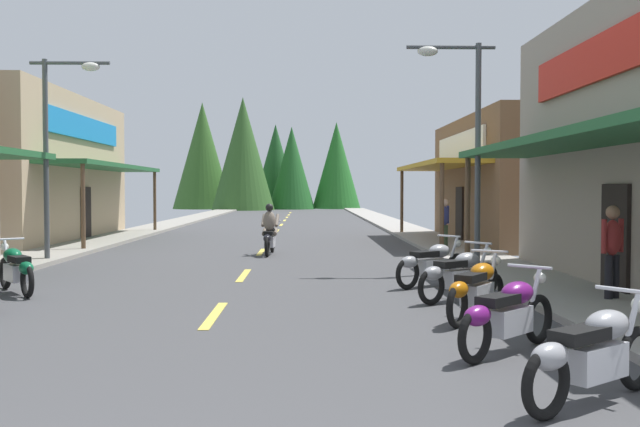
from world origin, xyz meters
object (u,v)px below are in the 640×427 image
(motorcycle_parked_right_1, at_px, (508,314))
(pedestrian_waiting, at_px, (612,247))
(rider_cruising_lead, at_px, (270,233))
(motorcycle_parked_right_4, at_px, (432,263))
(streetlamp_left, at_px, (59,128))
(motorcycle_parked_right_0, at_px, (593,352))
(motorcycle_parked_left_3, at_px, (16,268))
(motorcycle_parked_right_2, at_px, (476,288))
(motorcycle_parked_right_3, at_px, (459,274))
(streetlamp_right, at_px, (464,120))
(pedestrian_by_shop, at_px, (445,221))

(motorcycle_parked_right_1, xyz_separation_m, pedestrian_waiting, (2.81, 3.54, 0.51))
(motorcycle_parked_right_1, relative_size, rider_cruising_lead, 0.75)
(motorcycle_parked_right_4, bearing_deg, streetlamp_left, 113.73)
(motorcycle_parked_right_0, distance_m, motorcycle_parked_left_3, 10.88)
(motorcycle_parked_right_0, relative_size, motorcycle_parked_right_2, 0.99)
(motorcycle_parked_right_3, bearing_deg, streetlamp_right, 39.02)
(motorcycle_parked_right_2, xyz_separation_m, motorcycle_parked_right_4, (-0.01, 3.77, 0.00))
(streetlamp_right, bearing_deg, motorcycle_parked_right_0, -96.19)
(motorcycle_parked_right_3, xyz_separation_m, motorcycle_parked_right_4, (-0.14, 1.91, 0.00))
(streetlamp_right, height_order, motorcycle_parked_right_0, streetlamp_right)
(rider_cruising_lead, bearing_deg, streetlamp_left, 114.39)
(streetlamp_left, height_order, rider_cruising_lead, streetlamp_left)
(pedestrian_by_shop, relative_size, pedestrian_waiting, 0.99)
(streetlamp_left, xyz_separation_m, motorcycle_parked_right_3, (9.46, -6.83, -3.18))
(motorcycle_parked_right_0, relative_size, motorcycle_parked_right_3, 1.02)
(rider_cruising_lead, height_order, pedestrian_by_shop, pedestrian_by_shop)
(motorcycle_parked_right_3, relative_size, pedestrian_by_shop, 1.03)
(motorcycle_parked_right_1, xyz_separation_m, motorcycle_parked_right_2, (0.15, 2.19, 0.00))
(motorcycle_parked_right_3, height_order, pedestrian_by_shop, pedestrian_by_shop)
(motorcycle_parked_left_3, bearing_deg, motorcycle_parked_right_1, -159.70)
(motorcycle_parked_right_0, distance_m, pedestrian_by_shop, 16.22)
(streetlamp_left, xyz_separation_m, motorcycle_parked_right_4, (9.31, -4.92, -3.18))
(motorcycle_parked_right_3, relative_size, pedestrian_waiting, 1.02)
(pedestrian_by_shop, bearing_deg, motorcycle_parked_right_3, -64.76)
(streetlamp_left, distance_m, motorcycle_parked_right_1, 14.58)
(motorcycle_parked_right_4, height_order, motorcycle_parked_left_3, same)
(streetlamp_right, bearing_deg, motorcycle_parked_right_3, -103.28)
(streetlamp_right, bearing_deg, motorcycle_parked_right_2, -100.69)
(motorcycle_parked_left_3, distance_m, pedestrian_by_shop, 13.44)
(motorcycle_parked_right_0, relative_size, motorcycle_parked_right_4, 1.02)
(motorcycle_parked_left_3, bearing_deg, motorcycle_parked_right_4, -121.19)
(motorcycle_parked_right_3, height_order, motorcycle_parked_right_4, same)
(motorcycle_parked_right_1, height_order, motorcycle_parked_right_3, same)
(motorcycle_parked_right_1, height_order, motorcycle_parked_right_2, same)
(streetlamp_left, relative_size, pedestrian_by_shop, 3.24)
(streetlamp_right, bearing_deg, motorcycle_parked_left_3, -159.06)
(streetlamp_right, xyz_separation_m, motorcycle_parked_right_2, (-1.23, -6.50, -3.19))
(motorcycle_parked_right_3, bearing_deg, motorcycle_parked_right_4, 56.63)
(pedestrian_waiting, bearing_deg, motorcycle_parked_right_4, 15.67)
(motorcycle_parked_right_4, bearing_deg, streetlamp_right, 27.19)
(streetlamp_right, height_order, motorcycle_parked_right_3, streetlamp_right)
(streetlamp_left, relative_size, motorcycle_parked_right_2, 3.07)
(pedestrian_by_shop, xyz_separation_m, pedestrian_waiting, (0.83, -10.54, 0.01))
(motorcycle_parked_right_3, bearing_deg, motorcycle_parked_left_3, 135.07)
(streetlamp_left, bearing_deg, motorcycle_parked_right_4, -27.87)
(motorcycle_parked_left_3, bearing_deg, streetlamp_left, -25.72)
(streetlamp_right, bearing_deg, pedestrian_by_shop, 83.53)
(motorcycle_parked_right_1, bearing_deg, streetlamp_left, 85.80)
(streetlamp_left, height_order, motorcycle_parked_right_2, streetlamp_left)
(rider_cruising_lead, bearing_deg, streetlamp_right, -128.65)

